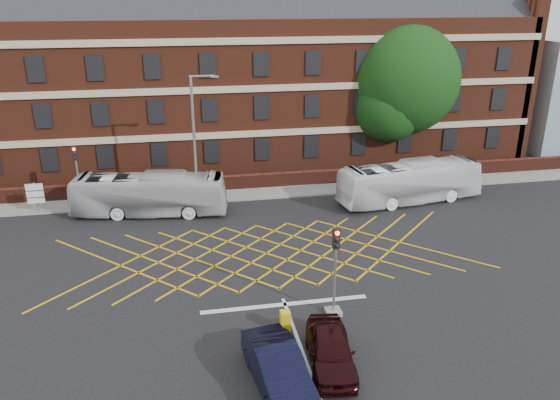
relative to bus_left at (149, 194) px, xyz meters
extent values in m
plane|color=black|center=(6.60, -9.25, -1.41)|extent=(120.00, 120.00, 0.00)
cube|color=#582516|center=(6.60, 12.75, 4.59)|extent=(50.00, 12.00, 12.00)
cube|color=#202229|center=(6.60, 12.75, 10.59)|extent=(51.00, 10.61, 10.61)
cube|color=#B7A88C|center=(6.60, 6.67, 5.59)|extent=(50.00, 0.18, 0.50)
cube|color=black|center=(6.60, 6.69, 4.09)|extent=(1.20, 0.14, 1.80)
cube|color=#491C13|center=(6.60, 3.75, -0.86)|extent=(56.00, 0.50, 1.10)
cube|color=slate|center=(6.60, 2.75, -1.35)|extent=(60.00, 3.00, 0.12)
cube|color=#CC990C|center=(6.60, -7.25, -1.40)|extent=(8.22, 8.22, 0.02)
cube|color=silver|center=(6.60, -12.75, -1.40)|extent=(8.00, 0.30, 0.02)
cube|color=silver|center=(6.60, -19.25, -1.40)|extent=(0.15, 14.00, 0.02)
imported|color=#B9B9BD|center=(0.00, 0.00, 0.00)|extent=(10.33, 3.87, 2.81)
imported|color=white|center=(17.82, -1.01, 0.04)|extent=(10.63, 3.96, 2.89)
imported|color=black|center=(5.24, -18.31, -0.61)|extent=(2.31, 4.98, 1.58)
imported|color=black|center=(7.48, -17.49, -0.67)|extent=(2.31, 4.52, 1.47)
cylinder|color=black|center=(20.57, 7.86, 1.28)|extent=(0.90, 0.90, 5.38)
sphere|color=black|center=(20.57, 7.86, 5.78)|extent=(9.05, 9.05, 9.05)
sphere|color=black|center=(19.07, 7.06, 3.77)|extent=(5.88, 5.88, 5.88)
sphere|color=black|center=(22.07, 8.66, 4.17)|extent=(5.43, 5.43, 5.43)
cube|color=slate|center=(8.64, -13.93, -1.31)|extent=(0.70, 0.70, 0.20)
cylinder|color=gray|center=(8.64, -13.93, 0.34)|extent=(0.12, 0.12, 3.50)
cube|color=black|center=(8.64, -13.93, 2.39)|extent=(0.30, 0.25, 0.95)
sphere|color=#FF0C05|center=(8.64, -14.07, 2.71)|extent=(0.20, 0.20, 0.20)
cube|color=slate|center=(-4.75, 2.31, -1.31)|extent=(0.70, 0.70, 0.20)
cylinder|color=gray|center=(-4.75, 2.31, 0.34)|extent=(0.12, 0.12, 3.50)
cube|color=black|center=(-4.75, 2.31, 2.39)|extent=(0.30, 0.25, 0.95)
sphere|color=#FF0C05|center=(-4.75, 2.17, 2.71)|extent=(0.20, 0.20, 0.20)
cube|color=slate|center=(3.13, 0.38, -1.31)|extent=(1.00, 1.00, 0.20)
cylinder|color=gray|center=(3.13, 0.38, 3.06)|extent=(0.18, 0.18, 8.93)
cylinder|color=gray|center=(3.83, 0.38, 7.52)|extent=(1.60, 0.12, 0.12)
cube|color=gray|center=(4.63, 0.38, 7.47)|extent=(0.50, 0.20, 0.12)
cylinder|color=gray|center=(-7.41, 1.48, -0.31)|extent=(0.10, 0.10, 2.20)
cube|color=silver|center=(-7.41, 1.40, 0.49)|extent=(1.10, 0.06, 0.45)
cube|color=silver|center=(-7.41, 1.40, -0.01)|extent=(1.10, 0.06, 0.40)
cube|color=silver|center=(-7.41, 1.40, -0.46)|extent=(1.10, 0.06, 0.35)
cube|color=#DBBF0C|center=(6.19, -14.87, -0.92)|extent=(0.42, 0.42, 0.98)
camera|label=1|loc=(2.22, -34.70, 12.45)|focal=35.00mm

